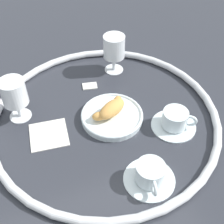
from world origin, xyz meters
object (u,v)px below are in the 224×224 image
(croissant_large, at_px, (111,109))
(sugar_packet, at_px, (90,86))
(folded_napkin, at_px, (49,134))
(coffee_cup_near, at_px, (150,175))
(juice_glass_left, at_px, (14,94))
(juice_glass_right, at_px, (114,48))
(coffee_cup_far, at_px, (175,120))
(pastry_plate, at_px, (112,116))

(croissant_large, xyz_separation_m, sugar_packet, (-0.00, 0.17, -0.04))
(sugar_packet, relative_size, folded_napkin, 0.45)
(coffee_cup_near, bearing_deg, juice_glass_left, 123.81)
(juice_glass_right, distance_m, sugar_packet, 0.16)
(croissant_large, xyz_separation_m, coffee_cup_far, (0.16, -0.11, -0.02))
(coffee_cup_far, xyz_separation_m, juice_glass_left, (-0.41, 0.24, 0.07))
(coffee_cup_near, bearing_deg, pastry_plate, 88.74)
(pastry_plate, distance_m, coffee_cup_far, 0.19)
(juice_glass_left, height_order, sugar_packet, juice_glass_left)
(juice_glass_right, relative_size, sugar_packet, 2.80)
(pastry_plate, distance_m, juice_glass_left, 0.30)
(coffee_cup_far, bearing_deg, sugar_packet, 119.92)
(coffee_cup_near, height_order, juice_glass_left, juice_glass_left)
(coffee_cup_far, xyz_separation_m, folded_napkin, (-0.36, 0.13, -0.02))
(coffee_cup_near, xyz_separation_m, sugar_packet, (0.00, 0.41, -0.02))
(croissant_large, relative_size, coffee_cup_far, 0.92)
(juice_glass_right, xyz_separation_m, folded_napkin, (-0.31, -0.20, -0.09))
(juice_glass_right, bearing_deg, coffee_cup_far, -82.23)
(juice_glass_right, bearing_deg, coffee_cup_near, -104.14)
(croissant_large, relative_size, folded_napkin, 1.14)
(pastry_plate, xyz_separation_m, folded_napkin, (-0.20, 0.02, -0.01))
(croissant_large, distance_m, juice_glass_right, 0.25)
(pastry_plate, height_order, juice_glass_right, juice_glass_right)
(pastry_plate, xyz_separation_m, coffee_cup_near, (-0.01, -0.24, 0.01))
(coffee_cup_far, bearing_deg, croissant_large, 144.92)
(coffee_cup_far, xyz_separation_m, juice_glass_right, (-0.05, 0.33, 0.07))
(sugar_packet, bearing_deg, pastry_plate, -72.60)
(coffee_cup_near, xyz_separation_m, juice_glass_left, (-0.25, 0.37, 0.07))
(coffee_cup_far, bearing_deg, pastry_plate, 145.41)
(pastry_plate, relative_size, juice_glass_left, 1.37)
(pastry_plate, height_order, coffee_cup_near, coffee_cup_near)
(coffee_cup_near, height_order, sugar_packet, coffee_cup_near)
(pastry_plate, xyz_separation_m, juice_glass_right, (0.11, 0.22, 0.08))
(coffee_cup_near, bearing_deg, coffee_cup_far, 39.37)
(coffee_cup_near, relative_size, juice_glass_left, 0.97)
(sugar_packet, distance_m, folded_napkin, 0.25)
(juice_glass_left, bearing_deg, croissant_large, -26.90)
(croissant_large, distance_m, folded_napkin, 0.20)
(croissant_large, bearing_deg, sugar_packet, 91.18)
(coffee_cup_far, distance_m, folded_napkin, 0.38)
(coffee_cup_near, distance_m, sugar_packet, 0.41)
(pastry_plate, xyz_separation_m, croissant_large, (-0.00, 0.00, 0.03))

